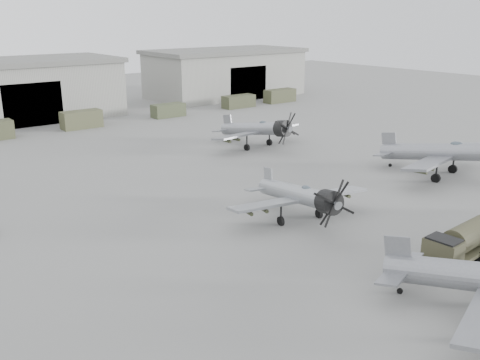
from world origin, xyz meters
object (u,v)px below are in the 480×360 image
object	(u,v)px
fuel_tanker	(462,241)
aircraft_mid_2	(302,196)
aircraft_far_1	(259,129)
aircraft_mid_3	(448,153)

from	to	relation	value
fuel_tanker	aircraft_mid_2	bearing A→B (deg)	102.85
aircraft_mid_2	aircraft_far_1	bearing A→B (deg)	69.18
fuel_tanker	aircraft_mid_3	bearing A→B (deg)	31.28
aircraft_mid_3	fuel_tanker	distance (m)	19.03
aircraft_mid_2	aircraft_mid_3	bearing A→B (deg)	10.33
aircraft_mid_3	aircraft_far_1	distance (m)	21.05
aircraft_far_1	fuel_tanker	xyz separation A→B (m)	(-9.33, -30.71, -0.84)
aircraft_far_1	fuel_tanker	distance (m)	32.11
aircraft_far_1	fuel_tanker	size ratio (longest dim) A/B	1.93
fuel_tanker	aircraft_far_1	bearing A→B (deg)	70.24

